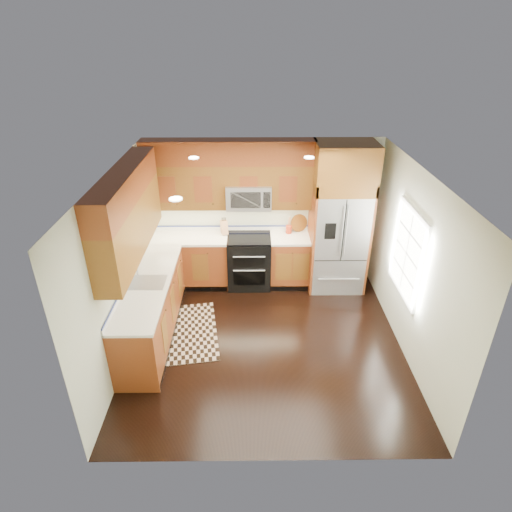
{
  "coord_description": "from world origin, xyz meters",
  "views": [
    {
      "loc": [
        -0.2,
        -5.06,
        4.19
      ],
      "look_at": [
        -0.14,
        0.6,
        1.15
      ],
      "focal_mm": 30.0,
      "sensor_mm": 36.0,
      "label": 1
    }
  ],
  "objects_px": {
    "refrigerator": "(340,219)",
    "rug": "(188,332)",
    "knife_block": "(224,227)",
    "utensil_crock": "(289,228)",
    "range": "(249,261)"
  },
  "relations": [
    {
      "from": "refrigerator",
      "to": "knife_block",
      "type": "xyz_separation_m",
      "value": [
        -1.99,
        0.21,
        -0.24
      ]
    },
    {
      "from": "knife_block",
      "to": "utensil_crock",
      "type": "relative_size",
      "value": 1.02
    },
    {
      "from": "knife_block",
      "to": "utensil_crock",
      "type": "bearing_deg",
      "value": 0.5
    },
    {
      "from": "range",
      "to": "utensil_crock",
      "type": "bearing_deg",
      "value": 14.69
    },
    {
      "from": "knife_block",
      "to": "rug",
      "type": "bearing_deg",
      "value": -107.76
    },
    {
      "from": "refrigerator",
      "to": "rug",
      "type": "bearing_deg",
      "value": -151.12
    },
    {
      "from": "range",
      "to": "rug",
      "type": "relative_size",
      "value": 0.65
    },
    {
      "from": "refrigerator",
      "to": "rug",
      "type": "distance_m",
      "value": 3.14
    },
    {
      "from": "range",
      "to": "refrigerator",
      "type": "distance_m",
      "value": 1.76
    },
    {
      "from": "refrigerator",
      "to": "utensil_crock",
      "type": "relative_size",
      "value": 8.57
    },
    {
      "from": "rug",
      "to": "knife_block",
      "type": "xyz_separation_m",
      "value": [
        0.51,
        1.59,
        1.06
      ]
    },
    {
      "from": "range",
      "to": "knife_block",
      "type": "bearing_deg",
      "value": 158.26
    },
    {
      "from": "rug",
      "to": "knife_block",
      "type": "height_order",
      "value": "knife_block"
    },
    {
      "from": "rug",
      "to": "utensil_crock",
      "type": "height_order",
      "value": "utensil_crock"
    },
    {
      "from": "range",
      "to": "utensil_crock",
      "type": "distance_m",
      "value": 0.93
    }
  ]
}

